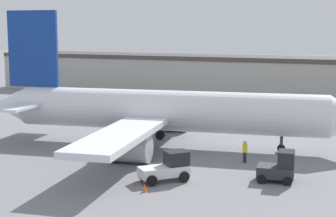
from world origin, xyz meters
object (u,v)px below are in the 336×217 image
at_px(airplane, 157,111).
at_px(belt_loader_truck, 127,146).
at_px(baggage_tug, 168,167).
at_px(ground_crew_worker, 245,151).
at_px(pushback_tug, 279,168).
at_px(safety_cone_near, 144,188).

distance_m(airplane, belt_loader_truck, 5.95).
distance_m(baggage_tug, belt_loader_truck, 7.67).
height_order(ground_crew_worker, pushback_tug, pushback_tug).
bearing_deg(safety_cone_near, pushback_tug, 39.78).
relative_size(belt_loader_truck, pushback_tug, 1.16).
bearing_deg(belt_loader_truck, pushback_tug, -13.36).
bearing_deg(safety_cone_near, airplane, 112.98).
xyz_separation_m(airplane, pushback_tug, (13.13, -6.94, -2.27)).
height_order(airplane, belt_loader_truck, airplane).
bearing_deg(belt_loader_truck, ground_crew_worker, 8.36).
relative_size(airplane, baggage_tug, 9.86).
xyz_separation_m(baggage_tug, belt_loader_truck, (-6.07, 4.69, 0.03)).
bearing_deg(safety_cone_near, baggage_tug, 84.35).
bearing_deg(pushback_tug, baggage_tug, -165.23).
distance_m(baggage_tug, pushback_tug, 7.92).
relative_size(ground_crew_worker, baggage_tug, 0.50).
bearing_deg(belt_loader_truck, safety_cone_near, -60.37).
height_order(ground_crew_worker, safety_cone_near, ground_crew_worker).
height_order(pushback_tug, safety_cone_near, pushback_tug).
bearing_deg(airplane, baggage_tug, -70.64).
height_order(airplane, pushback_tug, airplane).
xyz_separation_m(airplane, belt_loader_truck, (-0.16, -5.50, -2.26)).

